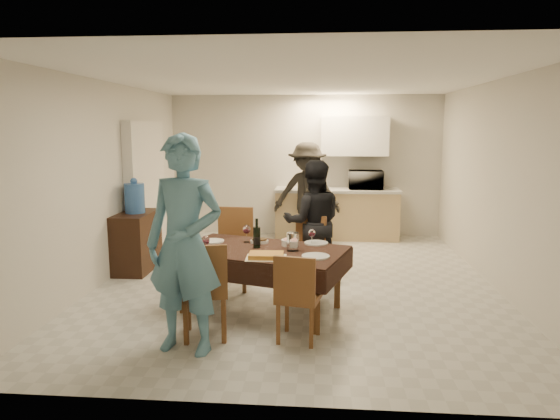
{
  "coord_description": "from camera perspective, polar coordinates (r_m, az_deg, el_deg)",
  "views": [
    {
      "loc": [
        0.31,
        -6.34,
        2.0
      ],
      "look_at": [
        -0.19,
        -0.3,
        1.0
      ],
      "focal_mm": 32.0,
      "sensor_mm": 36.0,
      "label": 1
    }
  ],
  "objects": [
    {
      "name": "savoury_tart",
      "position": [
        5.07,
        -1.6,
        -5.23
      ],
      "size": [
        0.42,
        0.32,
        0.05
      ],
      "primitive_type": "cube",
      "rotation": [
        0.0,
        0.0,
        0.04
      ],
      "color": "gold",
      "rests_on": "dining_table"
    },
    {
      "name": "chair_near_left",
      "position": [
        4.77,
        -8.86,
        -8.06
      ],
      "size": [
        0.51,
        0.51,
        0.51
      ],
      "rotation": [
        0.0,
        0.0,
        0.2
      ],
      "color": "brown",
      "rests_on": "floor"
    },
    {
      "name": "upper_cabinet",
      "position": [
        9.18,
        8.51,
        8.33
      ],
      "size": [
        1.2,
        0.34,
        0.7
      ],
      "primitive_type": "cube",
      "color": "white",
      "rests_on": "wall_back"
    },
    {
      "name": "wine_glass_c",
      "position": [
        5.75,
        -3.83,
        -2.71
      ],
      "size": [
        0.09,
        0.09,
        0.21
      ],
      "primitive_type": null,
      "color": "white",
      "rests_on": "dining_table"
    },
    {
      "name": "person_near",
      "position": [
        4.49,
        -10.85,
        -3.93
      ],
      "size": [
        0.79,
        0.59,
        1.96
      ],
      "primitive_type": "imported",
      "rotation": [
        0.0,
        0.0,
        -0.19
      ],
      "color": "#558BA8",
      "rests_on": "floor"
    },
    {
      "name": "ceiling",
      "position": [
        6.37,
        2.01,
        14.77
      ],
      "size": [
        5.0,
        6.0,
        0.02
      ],
      "primitive_type": "cube",
      "color": "white",
      "rests_on": "wall_back"
    },
    {
      "name": "wall_left",
      "position": [
        6.97,
        -19.09,
        3.09
      ],
      "size": [
        0.02,
        6.0,
        2.6
      ],
      "primitive_type": "cube",
      "color": "beige",
      "rests_on": "floor"
    },
    {
      "name": "chair_far_right",
      "position": [
        6.1,
        2.77,
        -4.3
      ],
      "size": [
        0.55,
        0.57,
        0.49
      ],
      "rotation": [
        0.0,
        0.0,
        2.72
      ],
      "color": "brown",
      "rests_on": "floor"
    },
    {
      "name": "mushroom_dish",
      "position": [
        5.73,
        -2.37,
        -3.62
      ],
      "size": [
        0.19,
        0.19,
        0.03
      ],
      "primitive_type": "cylinder",
      "color": "silver",
      "rests_on": "dining_table"
    },
    {
      "name": "floor",
      "position": [
        6.65,
        1.88,
        -8.13
      ],
      "size": [
        5.0,
        6.0,
        0.02
      ],
      "primitive_type": "cube",
      "color": "#BBBBB6",
      "rests_on": "ground"
    },
    {
      "name": "kitchen_base_cabinet",
      "position": [
        9.16,
        6.48,
        -0.56
      ],
      "size": [
        2.2,
        0.6,
        0.86
      ],
      "primitive_type": "cube",
      "color": "tan",
      "rests_on": "floor"
    },
    {
      "name": "chair_near_right",
      "position": [
        4.67,
        2.12,
        -9.07
      ],
      "size": [
        0.46,
        0.46,
        0.46
      ],
      "rotation": [
        0.0,
        0.0,
        -0.19
      ],
      "color": "brown",
      "rests_on": "floor"
    },
    {
      "name": "wine_bottle",
      "position": [
        5.47,
        -2.67,
        -2.66
      ],
      "size": [
        0.08,
        0.08,
        0.33
      ],
      "primitive_type": null,
      "color": "black",
      "rests_on": "dining_table"
    },
    {
      "name": "dining_table",
      "position": [
        5.46,
        -2.2,
        -4.79
      ],
      "size": [
        2.01,
        1.52,
        0.7
      ],
      "rotation": [
        0.0,
        0.0,
        -0.3
      ],
      "color": "black",
      "rests_on": "floor"
    },
    {
      "name": "wall_right",
      "position": [
        6.74,
        23.69,
        2.62
      ],
      "size": [
        0.02,
        6.0,
        2.6
      ],
      "primitive_type": "cube",
      "color": "beige",
      "rests_on": "floor"
    },
    {
      "name": "microwave",
      "position": [
        9.1,
        9.77,
        3.42
      ],
      "size": [
        0.6,
        0.41,
        0.33
      ],
      "primitive_type": "imported",
      "rotation": [
        0.0,
        0.0,
        3.14
      ],
      "color": "white",
      "rests_on": "kitchen_worktop"
    },
    {
      "name": "wine_glass_b",
      "position": [
        5.64,
        3.66,
        -3.07
      ],
      "size": [
        0.08,
        0.08,
        0.18
      ],
      "primitive_type": null,
      "color": "white",
      "rests_on": "dining_table"
    },
    {
      "name": "person_far",
      "position": [
        6.42,
        3.8,
        -1.42
      ],
      "size": [
        0.84,
        0.69,
        1.6
      ],
      "primitive_type": "imported",
      "rotation": [
        0.0,
        0.0,
        3.25
      ],
      "color": "black",
      "rests_on": "floor"
    },
    {
      "name": "wall_front",
      "position": [
        3.43,
        -0.52,
        -2.43
      ],
      "size": [
        5.0,
        0.02,
        2.6
      ],
      "primitive_type": "cube",
      "color": "beige",
      "rests_on": "floor"
    },
    {
      "name": "wall_back",
      "position": [
        9.37,
        2.84,
        5.08
      ],
      "size": [
        5.0,
        0.02,
        2.6
      ],
      "primitive_type": "cube",
      "color": "beige",
      "rests_on": "floor"
    },
    {
      "name": "console",
      "position": [
        7.34,
        -16.06,
        -3.48
      ],
      "size": [
        0.45,
        0.89,
        0.83
      ],
      "primitive_type": "cube",
      "color": "black",
      "rests_on": "floor"
    },
    {
      "name": "plate_far_left",
      "position": [
        5.84,
        -7.71,
        -3.53
      ],
      "size": [
        0.27,
        0.27,
        0.02
      ],
      "primitive_type": "cylinder",
      "color": "silver",
      "rests_on": "dining_table"
    },
    {
      "name": "plate_near_left",
      "position": [
        5.27,
        -9.11,
        -4.98
      ],
      "size": [
        0.26,
        0.26,
        0.01
      ],
      "primitive_type": "cylinder",
      "color": "silver",
      "rests_on": "dining_table"
    },
    {
      "name": "plate_far_right",
      "position": [
        5.71,
        4.16,
        -3.78
      ],
      "size": [
        0.27,
        0.27,
        0.02
      ],
      "primitive_type": "cylinder",
      "color": "silver",
      "rests_on": "dining_table"
    },
    {
      "name": "water_jug",
      "position": [
        7.24,
        -16.28,
        1.31
      ],
      "size": [
        0.28,
        0.28,
        0.41
      ],
      "primitive_type": "cylinder",
      "color": "#3A6CBB",
      "rests_on": "console"
    },
    {
      "name": "salad_bowl",
      "position": [
        5.59,
        1.07,
        -3.75
      ],
      "size": [
        0.18,
        0.18,
        0.07
      ],
      "primitive_type": "cylinder",
      "color": "silver",
      "rests_on": "dining_table"
    },
    {
      "name": "chair_far_left",
      "position": [
        6.17,
        -5.63,
        -3.67
      ],
      "size": [
        0.47,
        0.47,
        0.54
      ],
      "rotation": [
        0.0,
        0.0,
        3.1
      ],
      "color": "brown",
      "rests_on": "floor"
    },
    {
      "name": "plate_near_right",
      "position": [
        5.12,
        4.09,
        -5.3
      ],
      "size": [
        0.29,
        0.29,
        0.02
      ],
      "primitive_type": "cylinder",
      "color": "silver",
      "rests_on": "dining_table"
    },
    {
      "name": "stub_partition",
      "position": [
        8.07,
        -15.07,
        2.29
      ],
      "size": [
        0.15,
        1.4,
        2.1
      ],
      "primitive_type": "cube",
      "color": "beige",
      "rests_on": "floor"
    },
    {
      "name": "person_kitchen",
      "position": [
        8.64,
        3.1,
        1.91
      ],
      "size": [
        1.14,
        0.65,
        1.76
      ],
      "primitive_type": "imported",
      "color": "black",
      "rests_on": "floor"
    },
    {
      "name": "water_pitcher",
      "position": [
        5.35,
        1.45,
        -3.64
      ],
      "size": [
        0.13,
        0.13,
        0.2
      ],
      "primitive_type": "cylinder",
      "color": "white",
      "rests_on": "dining_table"
    },
    {
      "name": "wine_glass_a",
      "position": [
        5.29,
        -8.48,
        -3.94
      ],
      "size": [
        0.09,
        0.09,
        0.19
      ],
      "primitive_type": null,
      "color": "white",
      "rests_on": "dining_table"
    },
    {
      "name": "kitchen_worktop",
      "position": [
        9.09,
        6.54,
        2.27
      ],
      "size": [
        2.24,
        0.64,
        0.05
      ],
      "primitive_type": "cube",
      "color": "#B9B8B3",
      "rests_on": "kitchen_base_cabinet"
    }
  ]
}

